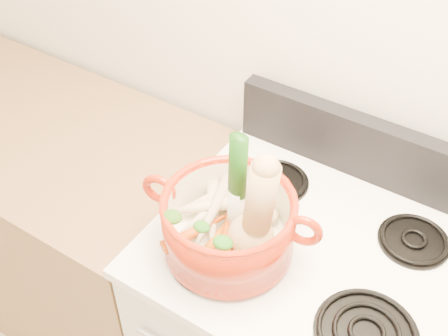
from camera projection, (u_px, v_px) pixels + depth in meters
The scene contains 23 objects.
wall_back at pixel (399, 56), 1.33m from camera, with size 3.50×0.02×2.60m, color silver.
cooktop at pixel (317, 251), 1.37m from camera, with size 0.78×0.67×0.03m, color white.
control_backsplash at pixel (371, 150), 1.48m from camera, with size 0.76×0.05×0.18m, color black.
counter_left at pixel (46, 211), 2.12m from camera, with size 1.36×0.65×0.90m, color olive.
burner_front_left at pixel (216, 255), 1.33m from camera, with size 0.22×0.22×0.02m, color black.
burner_front_right at pixel (367, 333), 1.18m from camera, with size 0.22×0.22×0.02m, color black.
burner_back_left at pixel (277, 181), 1.51m from camera, with size 0.17×0.17×0.02m, color black.
burner_back_right at pixel (414, 240), 1.36m from camera, with size 0.17×0.17×0.02m, color black.
dutch_oven at pixel (229, 224), 1.29m from camera, with size 0.31×0.31×0.15m, color #A6210A.
pot_handle_left at pixel (159, 189), 1.30m from camera, with size 0.09×0.09×0.02m, color #A6210A.
pot_handle_right at pixel (304, 231), 1.20m from camera, with size 0.09×0.09×0.02m, color #A6210A.
squash at pixel (252, 209), 1.20m from camera, with size 0.11×0.11×0.27m, color tan, non-canonical shape.
leek at pixel (237, 186), 1.23m from camera, with size 0.05×0.05×0.30m, color beige.
ginger at pixel (255, 213), 1.34m from camera, with size 0.09×0.07×0.05m, color tan.
parsnip_0 at pixel (218, 206), 1.36m from camera, with size 0.04×0.04×0.20m, color beige.
parsnip_1 at pixel (208, 211), 1.34m from camera, with size 0.04×0.04×0.21m, color beige.
parsnip_2 at pixel (213, 210), 1.33m from camera, with size 0.04×0.04×0.20m, color #EDE5C1.
parsnip_3 at pixel (202, 206), 1.33m from camera, with size 0.04×0.04×0.19m, color #EEE9C2.
parsnip_4 at pixel (215, 195), 1.35m from camera, with size 0.04×0.04×0.19m, color beige.
parsnip_5 at pixel (213, 212), 1.30m from camera, with size 0.04×0.04×0.21m, color beige.
carrot_0 at pixel (219, 236), 1.30m from camera, with size 0.03×0.03×0.15m, color #BD5309.
carrot_1 at pixel (195, 233), 1.29m from camera, with size 0.04×0.04×0.17m, color #D53E0A.
carrot_2 at pixel (226, 237), 1.28m from camera, with size 0.03×0.03×0.18m, color #BC5509.
Camera 1 is at (0.28, 0.55, 2.01)m, focal length 45.00 mm.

